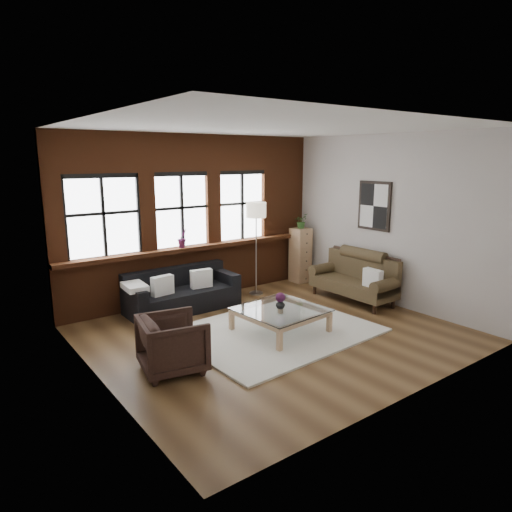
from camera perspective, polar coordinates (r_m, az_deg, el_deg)
floor at (r=7.43m, az=2.18°, el=-9.59°), size 5.50×5.50×0.00m
ceiling at (r=6.92m, az=2.40°, el=15.85°), size 5.50×5.50×0.00m
wall_back at (r=9.06m, az=-7.75°, el=4.74°), size 5.50×0.00×5.50m
wall_front at (r=5.33m, az=19.43°, el=-1.05°), size 5.50×0.00×5.50m
wall_left at (r=5.71m, az=-19.69°, el=-0.22°), size 0.00×5.00×5.00m
wall_right at (r=8.97m, az=16.11°, el=4.30°), size 0.00×5.00×5.00m
brick_backwall at (r=9.01m, az=-7.56°, el=4.70°), size 5.50×0.12×3.20m
sill_ledge at (r=9.02m, az=-7.18°, el=1.12°), size 5.50×0.30×0.08m
window_left at (r=8.28m, az=-18.58°, el=4.57°), size 1.38×0.10×1.50m
window_mid at (r=8.86m, az=-9.32°, el=5.50°), size 1.38×0.10×1.50m
window_right at (r=9.58m, az=-1.84°, el=6.15°), size 1.38×0.10×1.50m
wall_poster at (r=9.10m, az=14.58°, el=6.08°), size 0.05×0.74×0.94m
shag_rug at (r=7.47m, az=2.38°, el=-9.34°), size 3.13×2.52×0.03m
dark_sofa at (r=8.51m, az=-9.16°, el=-4.25°), size 2.06×0.83×0.74m
pillow_a at (r=8.18m, az=-11.62°, el=-3.63°), size 0.41×0.19×0.34m
pillow_b at (r=8.53m, az=-6.85°, el=-2.82°), size 0.41×0.19×0.34m
vintage_settee at (r=9.08m, az=12.00°, el=-2.62°), size 0.79×1.79×0.95m
pillow_settee at (r=8.66m, az=14.39°, el=-2.71°), size 0.16×0.39×0.34m
armchair at (r=6.17m, az=-10.37°, el=-10.75°), size 0.96×0.94×0.75m
coffee_table at (r=7.40m, az=3.04°, el=-8.07°), size 1.33×1.33×0.41m
vase at (r=7.31m, az=3.06°, el=-6.01°), size 0.15×0.15×0.15m
flowers at (r=7.28m, az=3.07°, el=-5.19°), size 0.16×0.16×0.16m
drawer_chest at (r=10.30m, az=5.56°, el=0.11°), size 0.38×0.38×1.22m
potted_plant_top at (r=10.17m, az=5.65°, el=4.37°), size 0.36×0.33×0.32m
floor_lamp at (r=9.22m, az=0.02°, el=1.34°), size 0.40×0.40×2.04m
sill_plant at (r=8.78m, az=-9.18°, el=2.23°), size 0.24×0.21×0.36m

